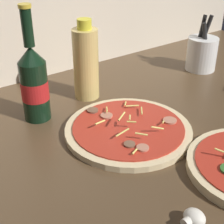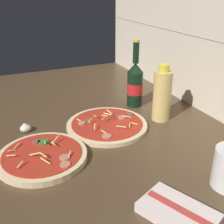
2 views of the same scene
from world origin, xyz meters
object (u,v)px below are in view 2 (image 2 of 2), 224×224
(beer_bottle, at_px, (135,84))
(dish_towel, at_px, (178,213))
(pizza_near, at_px, (42,156))
(pizza_far, at_px, (107,125))
(mushroom_left, at_px, (26,128))
(oil_bottle, at_px, (162,95))

(beer_bottle, xyz_separation_m, dish_towel, (0.58, -0.20, -0.08))
(pizza_near, distance_m, dish_towel, 0.40)
(pizza_near, bearing_deg, pizza_far, 113.66)
(mushroom_left, bearing_deg, pizza_near, 5.70)
(beer_bottle, distance_m, dish_towel, 0.62)
(dish_towel, bearing_deg, beer_bottle, 160.55)
(pizza_far, distance_m, oil_bottle, 0.22)
(pizza_far, bearing_deg, dish_towel, -3.23)
(mushroom_left, height_order, dish_towel, same)
(beer_bottle, bearing_deg, oil_bottle, 9.52)
(pizza_near, bearing_deg, dish_towel, 33.12)
(pizza_far, height_order, beer_bottle, beer_bottle)
(pizza_far, relative_size, mushroom_left, 7.24)
(oil_bottle, bearing_deg, mushroom_left, -102.44)
(beer_bottle, height_order, dish_towel, beer_bottle)
(pizza_near, bearing_deg, oil_bottle, 100.72)
(pizza_far, distance_m, mushroom_left, 0.28)
(oil_bottle, height_order, mushroom_left, oil_bottle)
(mushroom_left, bearing_deg, pizza_far, 72.92)
(pizza_near, xyz_separation_m, oil_bottle, (-0.09, 0.45, 0.08))
(pizza_far, distance_m, dish_towel, 0.45)
(oil_bottle, relative_size, mushroom_left, 5.32)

